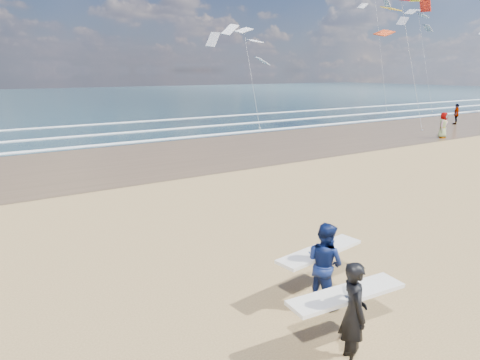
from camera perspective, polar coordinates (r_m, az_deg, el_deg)
wet_sand_strip at (r=33.85m, az=14.18°, el=6.01°), size 220.00×12.00×0.01m
ocean at (r=80.84m, az=-15.26°, el=10.59°), size 220.00×100.00×0.02m
foam_breakers at (r=41.35m, az=3.91°, el=7.93°), size 220.00×11.70×0.05m
surfer_near at (r=7.50m, az=14.80°, el=-16.45°), size 2.24×1.09×1.78m
surfer_far at (r=9.03m, az=11.15°, el=-10.80°), size 2.25×1.23×1.76m
beachgoer_0 at (r=33.84m, az=25.46°, el=6.61°), size 1.01×0.80×1.83m
beachgoer_1 at (r=43.07m, az=26.88°, el=7.83°), size 1.15×0.88×1.82m
kite_0 at (r=39.41m, az=21.46°, el=16.83°), size 6.78×4.85×12.02m
kite_1 at (r=38.00m, az=1.21°, el=15.44°), size 6.39×4.80×9.34m
kite_2 at (r=56.80m, az=23.26°, el=15.63°), size 5.82×4.74×12.76m
kite_5 at (r=55.97m, az=18.15°, el=16.92°), size 5.10×4.66×14.85m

